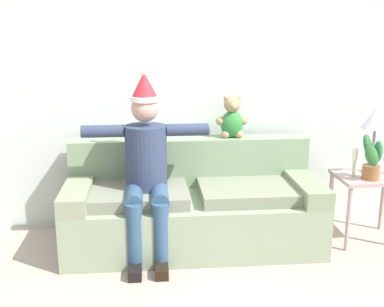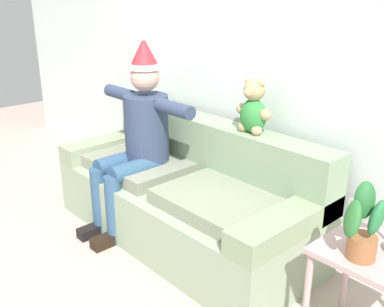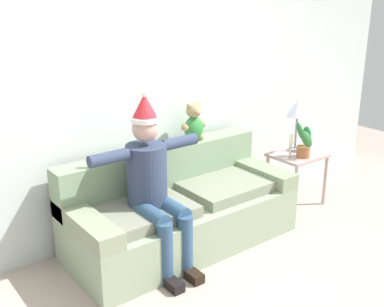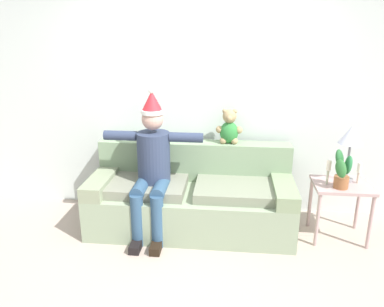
{
  "view_description": "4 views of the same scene",
  "coord_description": "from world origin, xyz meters",
  "px_view_note": "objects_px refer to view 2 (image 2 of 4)",
  "views": [
    {
      "loc": [
        -0.35,
        -2.77,
        1.79
      ],
      "look_at": [
        -0.01,
        0.93,
        0.82
      ],
      "focal_mm": 43.97,
      "sensor_mm": 36.0,
      "label": 1
    },
    {
      "loc": [
        2.29,
        -1.02,
        1.81
      ],
      "look_at": [
        0.14,
        0.94,
        0.74
      ],
      "focal_mm": 41.74,
      "sensor_mm": 36.0,
      "label": 2
    },
    {
      "loc": [
        -2.32,
        -2.17,
        2.23
      ],
      "look_at": [
        0.1,
        0.96,
        0.88
      ],
      "focal_mm": 43.85,
      "sensor_mm": 36.0,
      "label": 3
    },
    {
      "loc": [
        0.4,
        -2.74,
        2.07
      ],
      "look_at": [
        0.02,
        0.86,
        0.88
      ],
      "focal_mm": 35.82,
      "sensor_mm": 36.0,
      "label": 4
    }
  ],
  "objects_px": {
    "couch": "(187,196)",
    "side_table": "(376,270)",
    "teddy_bear": "(253,109)",
    "candle_tall": "(351,215)",
    "potted_plant": "(363,227)",
    "person_seated": "(137,135)"
  },
  "relations": [
    {
      "from": "couch",
      "to": "teddy_bear",
      "type": "bearing_deg",
      "value": 35.61
    },
    {
      "from": "side_table",
      "to": "potted_plant",
      "type": "xyz_separation_m",
      "value": [
        -0.05,
        -0.11,
        0.26
      ]
    },
    {
      "from": "teddy_bear",
      "to": "side_table",
      "type": "bearing_deg",
      "value": -17.89
    },
    {
      "from": "person_seated",
      "to": "teddy_bear",
      "type": "distance_m",
      "value": 0.93
    },
    {
      "from": "couch",
      "to": "potted_plant",
      "type": "xyz_separation_m",
      "value": [
        1.47,
        -0.2,
        0.43
      ]
    },
    {
      "from": "side_table",
      "to": "candle_tall",
      "type": "height_order",
      "value": "candle_tall"
    },
    {
      "from": "potted_plant",
      "to": "candle_tall",
      "type": "xyz_separation_m",
      "value": [
        -0.11,
        0.09,
        -0.01
      ]
    },
    {
      "from": "person_seated",
      "to": "potted_plant",
      "type": "relative_size",
      "value": 3.92
    },
    {
      "from": "teddy_bear",
      "to": "couch",
      "type": "bearing_deg",
      "value": -144.39
    },
    {
      "from": "couch",
      "to": "teddy_bear",
      "type": "height_order",
      "value": "teddy_bear"
    },
    {
      "from": "teddy_bear",
      "to": "candle_tall",
      "type": "distance_m",
      "value": 1.1
    },
    {
      "from": "person_seated",
      "to": "teddy_bear",
      "type": "bearing_deg",
      "value": 29.88
    },
    {
      "from": "person_seated",
      "to": "candle_tall",
      "type": "distance_m",
      "value": 1.75
    },
    {
      "from": "teddy_bear",
      "to": "side_table",
      "type": "height_order",
      "value": "teddy_bear"
    },
    {
      "from": "person_seated",
      "to": "teddy_bear",
      "type": "relative_size",
      "value": 3.97
    },
    {
      "from": "teddy_bear",
      "to": "potted_plant",
      "type": "distance_m",
      "value": 1.22
    },
    {
      "from": "teddy_bear",
      "to": "candle_tall",
      "type": "height_order",
      "value": "teddy_bear"
    },
    {
      "from": "person_seated",
      "to": "potted_plant",
      "type": "xyz_separation_m",
      "value": [
        1.86,
        -0.03,
        -0.01
      ]
    },
    {
      "from": "potted_plant",
      "to": "candle_tall",
      "type": "height_order",
      "value": "potted_plant"
    },
    {
      "from": "couch",
      "to": "side_table",
      "type": "height_order",
      "value": "couch"
    },
    {
      "from": "person_seated",
      "to": "candle_tall",
      "type": "bearing_deg",
      "value": 1.69
    },
    {
      "from": "couch",
      "to": "potted_plant",
      "type": "distance_m",
      "value": 1.55
    }
  ]
}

